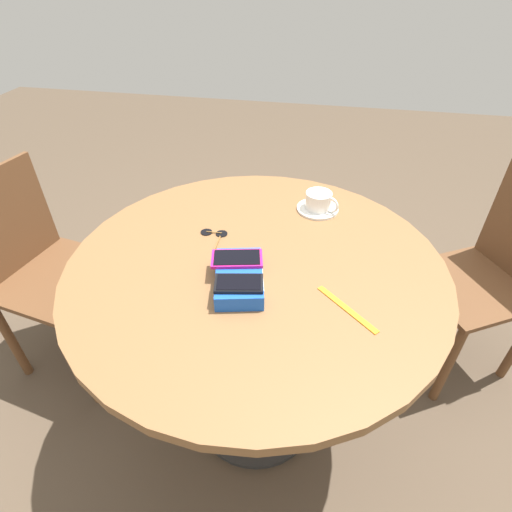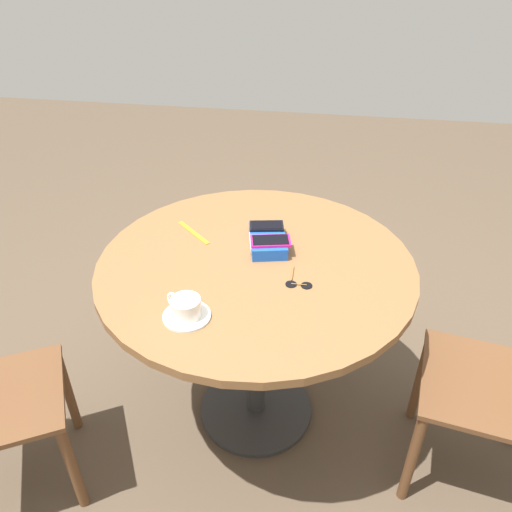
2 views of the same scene
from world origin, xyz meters
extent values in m
plane|color=brown|center=(0.00, 0.00, 0.00)|extent=(8.00, 8.00, 0.00)
cylinder|color=#2D2D2D|center=(0.00, 0.00, 0.01)|extent=(0.47, 0.47, 0.02)
cylinder|color=#2D2D2D|center=(0.00, 0.00, 0.38)|extent=(0.07, 0.07, 0.72)
cylinder|color=brown|center=(0.00, 0.00, 0.76)|extent=(1.08, 1.08, 0.03)
cube|color=blue|center=(-0.10, 0.03, 0.79)|extent=(0.23, 0.17, 0.04)
cube|color=white|center=(-0.09, -0.04, 0.79)|extent=(0.11, 0.03, 0.02)
cube|color=black|center=(-0.15, 0.01, 0.82)|extent=(0.09, 0.13, 0.01)
cube|color=black|center=(-0.15, 0.01, 0.83)|extent=(0.08, 0.12, 0.00)
cube|color=#D11975|center=(-0.06, 0.04, 0.82)|extent=(0.10, 0.15, 0.01)
cube|color=black|center=(-0.06, 0.04, 0.82)|extent=(0.09, 0.14, 0.00)
cylinder|color=white|center=(0.32, -0.15, 0.77)|extent=(0.14, 0.14, 0.01)
cylinder|color=white|center=(0.32, -0.15, 0.81)|extent=(0.09, 0.09, 0.06)
cylinder|color=olive|center=(0.32, -0.15, 0.83)|extent=(0.08, 0.08, 0.00)
torus|color=white|center=(0.30, -0.19, 0.81)|extent=(0.03, 0.05, 0.06)
cube|color=orange|center=(-0.14, -0.26, 0.77)|extent=(0.15, 0.15, 0.00)
cylinder|color=black|center=(0.11, 0.18, 0.77)|extent=(0.04, 0.04, 0.00)
cylinder|color=black|center=(0.11, 0.13, 0.77)|extent=(0.04, 0.04, 0.00)
cylinder|color=olive|center=(0.11, 0.16, 0.78)|extent=(0.00, 0.05, 0.00)
cylinder|color=olive|center=(0.06, 0.13, 0.78)|extent=(0.08, 0.01, 0.00)
cube|color=brown|center=(0.44, -0.78, 0.43)|extent=(0.54, 0.54, 0.02)
cylinder|color=brown|center=(0.51, -0.54, 0.21)|extent=(0.04, 0.04, 0.42)
cylinder|color=brown|center=(0.20, -0.71, 0.21)|extent=(0.04, 0.04, 0.42)
cylinder|color=brown|center=(0.68, -0.85, 0.21)|extent=(0.04, 0.04, 0.42)
cube|color=brown|center=(0.14, 0.80, 0.45)|extent=(0.49, 0.49, 0.02)
cube|color=brown|center=(0.17, 1.00, 0.66)|extent=(0.40, 0.09, 0.41)
cylinder|color=brown|center=(-0.08, 0.65, 0.22)|extent=(0.04, 0.04, 0.44)
cylinder|color=brown|center=(0.29, 0.58, 0.22)|extent=(0.04, 0.04, 0.44)
cylinder|color=brown|center=(-0.01, 1.02, 0.22)|extent=(0.04, 0.04, 0.44)
cylinder|color=brown|center=(0.36, 0.96, 0.22)|extent=(0.04, 0.04, 0.44)
camera|label=1|loc=(-0.88, -0.17, 1.49)|focal=28.00mm
camera|label=2|loc=(1.38, 0.23, 1.73)|focal=35.00mm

